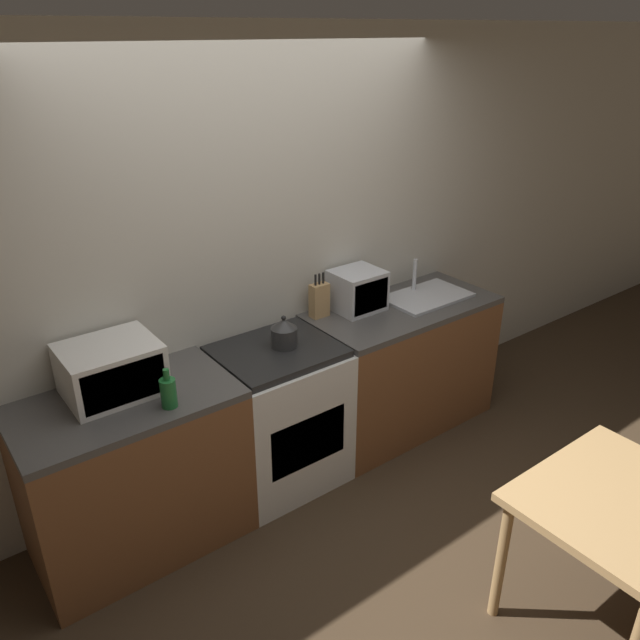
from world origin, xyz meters
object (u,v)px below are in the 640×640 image
stove_range (279,415)px  dining_table (621,516)px  microwave (111,369)px  bottle (168,392)px  kettle (284,333)px  toaster_oven (357,290)px

stove_range → dining_table: stove_range is taller
microwave → bottle: microwave is taller
kettle → bottle: (-0.79, -0.19, -0.00)m
kettle → toaster_oven: toaster_oven is taller
kettle → dining_table: (0.56, -1.77, -0.36)m
bottle → kettle: bearing=13.4°
toaster_oven → bottle: bearing=-167.1°
toaster_oven → microwave: bearing=-178.3°
stove_range → dining_table: size_ratio=1.06×
stove_range → toaster_oven: bearing=11.6°
kettle → microwave: microwave is taller
stove_range → bottle: 0.93m
microwave → stove_range: bearing=-6.3°
microwave → toaster_oven: 1.63m
dining_table → microwave: bearing=129.0°
toaster_oven → stove_range: bearing=-168.4°
stove_range → dining_table: bearing=-70.9°
toaster_oven → dining_table: (-0.11, -1.92, -0.41)m
stove_range → kettle: bearing=2.0°
kettle → toaster_oven: 0.69m
stove_range → dining_table: 1.88m
bottle → toaster_oven: size_ratio=0.66×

